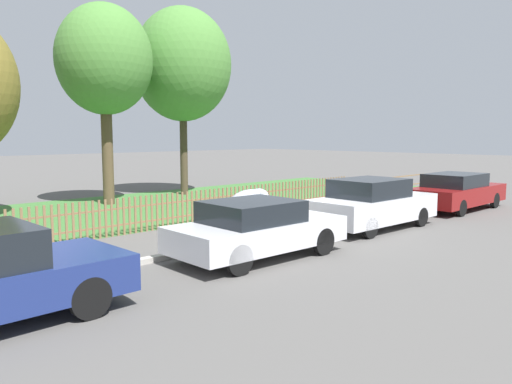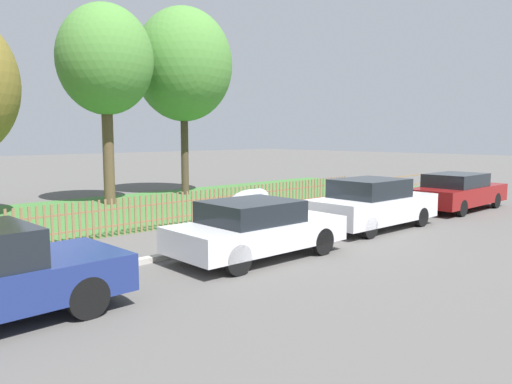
{
  "view_description": "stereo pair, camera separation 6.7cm",
  "coord_description": "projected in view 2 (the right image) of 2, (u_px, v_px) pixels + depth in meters",
  "views": [
    {
      "loc": [
        -9.84,
        -8.91,
        2.7
      ],
      "look_at": [
        -0.07,
        1.09,
        1.1
      ],
      "focal_mm": 35.0,
      "sensor_mm": 36.0,
      "label": 1
    },
    {
      "loc": [
        -9.79,
        -8.95,
        2.7
      ],
      "look_at": [
        -0.07,
        1.09,
        1.1
      ],
      "focal_mm": 35.0,
      "sensor_mm": 36.0,
      "label": 2
    }
  ],
  "objects": [
    {
      "name": "park_fence",
      "position": [
        212.0,
        205.0,
        15.64
      ],
      "size": [
        29.17,
        0.05,
        1.02
      ],
      "color": "olive",
      "rests_on": "ground"
    },
    {
      "name": "covered_motorcycle",
      "position": [
        251.0,
        205.0,
        14.24
      ],
      "size": [
        1.87,
        0.71,
        1.16
      ],
      "rotation": [
        0.0,
        0.0,
        -0.02
      ],
      "color": "black",
      "rests_on": "ground"
    },
    {
      "name": "parked_car_navy_estate",
      "position": [
        372.0,
        204.0,
        14.4
      ],
      "size": [
        4.26,
        1.89,
        1.45
      ],
      "rotation": [
        0.0,
        0.0,
        -0.04
      ],
      "color": "silver",
      "rests_on": "ground"
    },
    {
      "name": "kerb_stone",
      "position": [
        283.0,
        233.0,
        13.53
      ],
      "size": [
        29.17,
        0.2,
        0.12
      ],
      "primitive_type": "cube",
      "color": "#B2ADA3",
      "rests_on": "ground"
    },
    {
      "name": "ground_plane",
      "position": [
        286.0,
        236.0,
        13.46
      ],
      "size": [
        120.0,
        120.0,
        0.0
      ],
      "primitive_type": "plane",
      "color": "#565451"
    },
    {
      "name": "tree_behind_motorcycle",
      "position": [
        105.0,
        61.0,
        18.92
      ],
      "size": [
        3.63,
        3.63,
        7.63
      ],
      "color": "brown",
      "rests_on": "ground"
    },
    {
      "name": "grass_strip",
      "position": [
        142.0,
        207.0,
        18.67
      ],
      "size": [
        29.17,
        8.35,
        0.01
      ],
      "primitive_type": "cube",
      "color": "#3D7033",
      "rests_on": "ground"
    },
    {
      "name": "parked_car_black_saloon",
      "position": [
        256.0,
        228.0,
        10.95
      ],
      "size": [
        4.09,
        1.92,
        1.29
      ],
      "rotation": [
        0.0,
        0.0,
        -0.04
      ],
      "color": "silver",
      "rests_on": "ground"
    },
    {
      "name": "parked_car_red_compact",
      "position": [
        458.0,
        191.0,
        18.0
      ],
      "size": [
        4.58,
        1.79,
        1.33
      ],
      "rotation": [
        0.0,
        0.0,
        -0.01
      ],
      "color": "maroon",
      "rests_on": "ground"
    },
    {
      "name": "tree_mid_park",
      "position": [
        183.0,
        65.0,
        22.11
      ],
      "size": [
        4.34,
        4.34,
        8.3
      ],
      "color": "#473828",
      "rests_on": "ground"
    }
  ]
}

